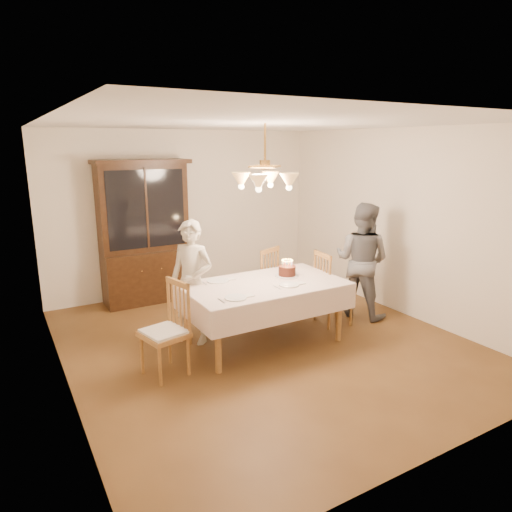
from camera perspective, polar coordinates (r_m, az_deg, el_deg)
ground at (r=5.72m, az=1.02°, el=-10.68°), size 5.00×5.00×0.00m
room_shell at (r=5.27m, az=1.09°, el=5.17°), size 5.00×5.00×5.00m
dining_table at (r=5.48m, az=1.05°, el=-4.16°), size 1.90×1.10×0.76m
china_hutch at (r=7.11m, az=-13.74°, el=2.60°), size 1.38×0.54×2.16m
chair_far_side at (r=6.44m, az=0.45°, el=-3.65°), size 0.57×0.56×1.00m
chair_left_end at (r=4.90m, az=-11.33°, el=-9.52°), size 0.51×0.52×1.00m
chair_right_end at (r=6.22m, az=9.57°, el=-4.46°), size 0.47×0.49×1.00m
elderly_woman at (r=5.54m, az=-8.04°, el=-3.28°), size 0.63×0.66×1.51m
adult_in_grey at (r=6.50m, az=13.07°, el=-0.53°), size 0.88×0.97×1.61m
birthday_cake at (r=5.73m, az=3.90°, el=-1.94°), size 0.30×0.30×0.21m
place_setting_near_left at (r=4.93m, az=-2.43°, el=-5.20°), size 0.39×0.24×0.02m
place_setting_near_right at (r=5.38m, az=4.26°, el=-3.60°), size 0.38×0.23×0.02m
place_setting_far_left at (r=5.55m, az=-4.70°, el=-3.07°), size 0.41×0.27×0.02m
chandelier at (r=5.23m, az=1.11°, el=9.46°), size 0.62×0.62×0.73m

